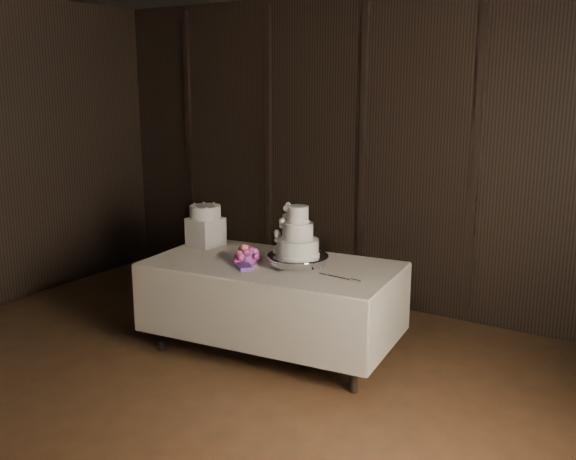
# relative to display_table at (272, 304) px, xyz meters

# --- Properties ---
(room) EXTENTS (6.08, 7.08, 3.08)m
(room) POSITION_rel_display_table_xyz_m (0.03, -1.95, 1.08)
(room) COLOR black
(room) RESTS_ON ground
(display_table) EXTENTS (2.10, 1.26, 0.76)m
(display_table) POSITION_rel_display_table_xyz_m (0.00, 0.00, 0.00)
(display_table) COLOR beige
(display_table) RESTS_ON ground
(cake_stand) EXTENTS (0.52, 0.52, 0.09)m
(cake_stand) POSITION_rel_display_table_xyz_m (0.22, 0.03, 0.39)
(cake_stand) COLOR silver
(cake_stand) RESTS_ON display_table
(wedding_cake) EXTENTS (0.37, 0.33, 0.39)m
(wedding_cake) POSITION_rel_display_table_xyz_m (0.19, 0.01, 0.59)
(wedding_cake) COLOR white
(wedding_cake) RESTS_ON cake_stand
(bouquet) EXTENTS (0.48, 0.49, 0.19)m
(bouquet) POSITION_rel_display_table_xyz_m (-0.15, -0.12, 0.41)
(bouquet) COLOR #CA4770
(bouquet) RESTS_ON display_table
(box_pedestal) EXTENTS (0.29, 0.29, 0.25)m
(box_pedestal) POSITION_rel_display_table_xyz_m (-0.81, 0.16, 0.47)
(box_pedestal) COLOR white
(box_pedestal) RESTS_ON display_table
(small_cake) EXTENTS (0.29, 0.29, 0.11)m
(small_cake) POSITION_rel_display_table_xyz_m (-0.81, 0.16, 0.65)
(small_cake) COLOR white
(small_cake) RESTS_ON box_pedestal
(cake_knife) EXTENTS (0.37, 0.05, 0.01)m
(cake_knife) POSITION_rel_display_table_xyz_m (0.60, -0.07, 0.35)
(cake_knife) COLOR silver
(cake_knife) RESTS_ON display_table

